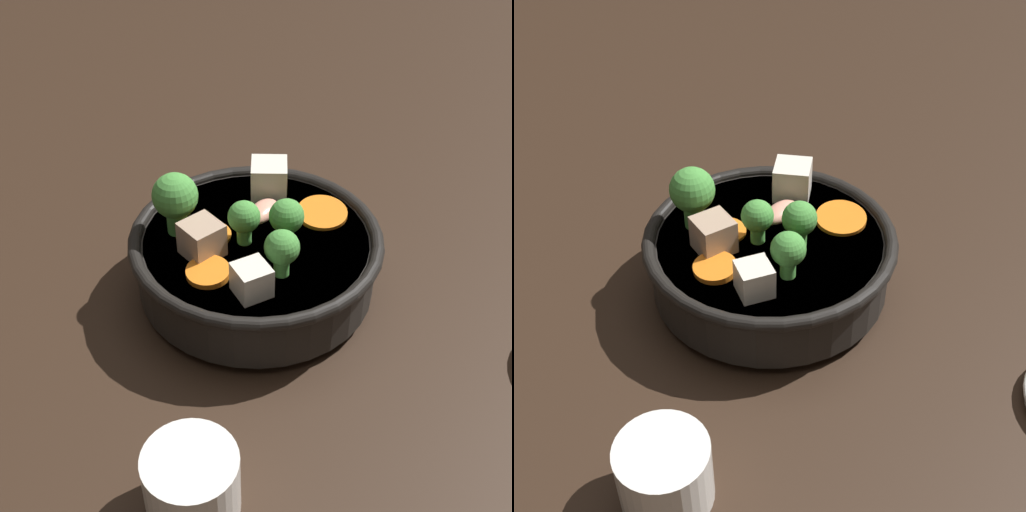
{
  "view_description": "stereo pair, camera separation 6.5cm",
  "coord_description": "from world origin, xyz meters",
  "views": [
    {
      "loc": [
        0.2,
        0.45,
        0.46
      ],
      "look_at": [
        0.0,
        0.0,
        0.04
      ],
      "focal_mm": 50.0,
      "sensor_mm": 36.0,
      "label": 1
    },
    {
      "loc": [
        0.14,
        0.48,
        0.46
      ],
      "look_at": [
        0.0,
        0.0,
        0.04
      ],
      "focal_mm": 50.0,
      "sensor_mm": 36.0,
      "label": 2
    }
  ],
  "objects": [
    {
      "name": "ground_plane",
      "position": [
        0.0,
        0.0,
        0.0
      ],
      "size": [
        3.0,
        3.0,
        0.0
      ],
      "primitive_type": "plane",
      "color": "black"
    },
    {
      "name": "tea_cup",
      "position": [
        0.13,
        0.19,
        0.03
      ],
      "size": [
        0.07,
        0.07,
        0.05
      ],
      "color": "white",
      "rests_on": "ground_plane"
    },
    {
      "name": "stirfry_bowl",
      "position": [
        0.0,
        -0.0,
        0.04
      ],
      "size": [
        0.23,
        0.23,
        0.12
      ],
      "color": "black",
      "rests_on": "ground_plane"
    }
  ]
}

